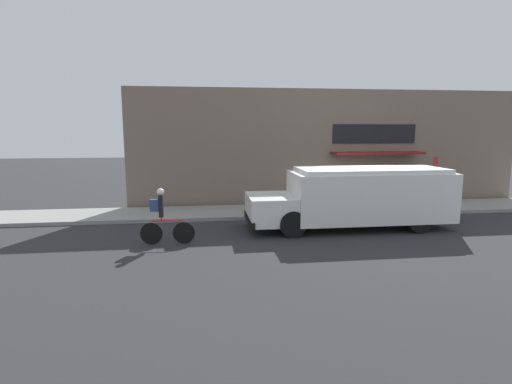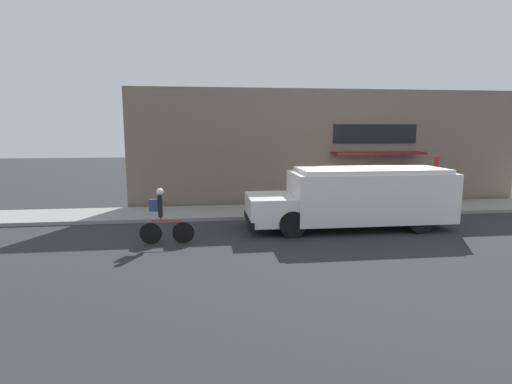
% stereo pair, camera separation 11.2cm
% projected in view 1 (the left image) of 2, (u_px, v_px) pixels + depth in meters
% --- Properties ---
extents(ground_plane, '(70.00, 70.00, 0.00)m').
position_uv_depth(ground_plane, '(351.00, 217.00, 15.57)').
color(ground_plane, '#2B2B2D').
extents(sidewalk, '(28.00, 2.44, 0.13)m').
position_uv_depth(sidewalk, '(340.00, 209.00, 16.75)').
color(sidewalk, gray).
rests_on(sidewalk, ground_plane).
extents(storefront, '(17.86, 1.10, 5.13)m').
position_uv_depth(storefront, '(332.00, 148.00, 17.82)').
color(storefront, '#756656').
rests_on(storefront, ground_plane).
extents(school_bus, '(6.95, 2.67, 2.08)m').
position_uv_depth(school_bus, '(357.00, 196.00, 13.74)').
color(school_bus, white).
rests_on(school_bus, ground_plane).
extents(cyclist, '(1.61, 0.21, 1.68)m').
position_uv_depth(cyclist, '(163.00, 217.00, 11.80)').
color(cyclist, black).
rests_on(cyclist, ground_plane).
extents(stop_sign_post, '(0.45, 0.45, 2.19)m').
position_uv_depth(stop_sign_post, '(434.00, 173.00, 16.50)').
color(stop_sign_post, slate).
rests_on(stop_sign_post, sidewalk).
extents(trash_bin, '(0.51, 0.51, 0.87)m').
position_uv_depth(trash_bin, '(414.00, 193.00, 17.71)').
color(trash_bin, '#2D5138').
rests_on(trash_bin, sidewalk).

